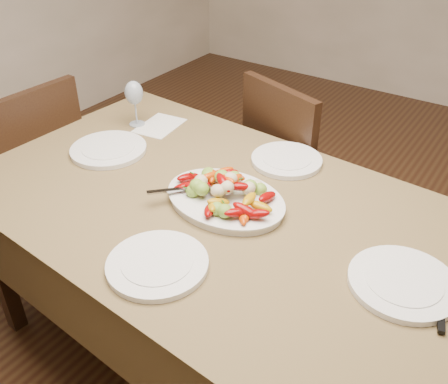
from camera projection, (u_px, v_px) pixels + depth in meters
floor at (275, 357)px, 2.04m from camera, size 6.00×6.00×0.00m
dining_table at (224, 292)px, 1.82m from camera, size 1.91×1.17×0.76m
chair_far at (304, 174)px, 2.33m from camera, size 0.53×0.53×0.95m
chair_left at (25, 179)px, 2.29m from camera, size 0.43×0.43×0.95m
serving_platter at (225, 201)px, 1.62m from camera, size 0.43×0.33×0.02m
roasted_vegetables at (225, 186)px, 1.59m from camera, size 0.35×0.25×0.09m
serving_spoon at (202, 189)px, 1.61m from camera, size 0.26×0.21×0.03m
plate_left at (109, 150)px, 1.92m from camera, size 0.29×0.29×0.02m
plate_right at (403, 283)px, 1.31m from camera, size 0.29×0.29×0.02m
plate_far at (287, 160)px, 1.85m from camera, size 0.26×0.26×0.02m
plate_near at (157, 264)px, 1.37m from camera, size 0.28×0.28×0.02m
wine_glass at (135, 102)px, 2.06m from camera, size 0.08×0.08×0.20m
menu_card at (160, 126)px, 2.11m from camera, size 0.18×0.23×0.00m
table_knife at (446, 310)px, 1.24m from camera, size 0.07×0.20×0.01m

